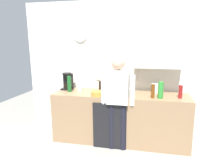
{
  "coord_description": "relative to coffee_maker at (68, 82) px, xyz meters",
  "views": [
    {
      "loc": [
        0.53,
        -3.08,
        1.81
      ],
      "look_at": [
        -0.15,
        0.25,
        1.09
      ],
      "focal_mm": 31.33,
      "sensor_mm": 36.0,
      "label": 1
    }
  ],
  "objects": [
    {
      "name": "coffee_maker",
      "position": [
        0.0,
        0.0,
        0.0
      ],
      "size": [
        0.2,
        0.2,
        0.33
      ],
      "color": "black",
      "rests_on": "kitchen_counter"
    },
    {
      "name": "bottle_clear_soda",
      "position": [
        1.78,
        -0.33,
        -0.01
      ],
      "size": [
        0.09,
        0.09,
        0.28
      ],
      "primitive_type": "cylinder",
      "color": "#2D8C33",
      "rests_on": "kitchen_counter"
    },
    {
      "name": "potted_plant",
      "position": [
        1.06,
        -0.04,
        -0.01
      ],
      "size": [
        0.15,
        0.15,
        0.23
      ],
      "color": "#9E5638",
      "rests_on": "kitchen_counter"
    },
    {
      "name": "cup_white_mug",
      "position": [
        0.29,
        -0.11,
        -0.1
      ],
      "size": [
        0.08,
        0.08,
        0.09
      ],
      "primitive_type": "cylinder",
      "color": "white",
      "rests_on": "kitchen_counter"
    },
    {
      "name": "bottle_amber_beer",
      "position": [
        1.66,
        -0.32,
        -0.03
      ],
      "size": [
        0.06,
        0.06,
        0.23
      ],
      "primitive_type": "cylinder",
      "color": "brown",
      "rests_on": "kitchen_counter"
    },
    {
      "name": "bottle_red_vinegar",
      "position": [
        2.11,
        -0.25,
        -0.04
      ],
      "size": [
        0.06,
        0.06,
        0.22
      ],
      "primitive_type": "cylinder",
      "color": "maroon",
      "rests_on": "kitchen_counter"
    },
    {
      "name": "ground_plane",
      "position": [
        1.09,
        -0.46,
        -1.05
      ],
      "size": [
        8.0,
        8.0,
        0.0
      ],
      "primitive_type": "plane",
      "color": "#9E998E"
    },
    {
      "name": "person_at_sink",
      "position": [
        1.09,
        -0.46,
        -0.11
      ],
      "size": [
        0.57,
        0.22,
        1.6
      ],
      "rotation": [
        0.0,
        0.0,
        0.22
      ],
      "color": "black",
      "rests_on": "ground_plane"
    },
    {
      "name": "dish_soap",
      "position": [
        0.96,
        -0.15,
        -0.07
      ],
      "size": [
        0.06,
        0.06,
        0.18
      ],
      "color": "yellow",
      "rests_on": "kitchen_counter"
    },
    {
      "name": "bottle_olive_oil",
      "position": [
        1.07,
        -0.37,
        -0.02
      ],
      "size": [
        0.06,
        0.06,
        0.25
      ],
      "primitive_type": "cylinder",
      "color": "olive",
      "rests_on": "kitchen_counter"
    },
    {
      "name": "dishwasher_panel",
      "position": [
        0.94,
        -0.49,
        -0.65
      ],
      "size": [
        0.56,
        0.02,
        0.82
      ],
      "primitive_type": "cube",
      "color": "black",
      "rests_on": "ground_plane"
    },
    {
      "name": "back_wall_assembly",
      "position": [
        1.18,
        0.24,
        0.31
      ],
      "size": [
        4.04,
        0.42,
        2.6
      ],
      "color": "white",
      "rests_on": "ground_plane"
    },
    {
      "name": "mixing_bowl",
      "position": [
        0.72,
        -0.37,
        -0.11
      ],
      "size": [
        0.22,
        0.22,
        0.08
      ],
      "primitive_type": "cylinder",
      "color": "orange",
      "rests_on": "kitchen_counter"
    },
    {
      "name": "bottle_dark_sauce",
      "position": [
        0.65,
        0.05,
        -0.06
      ],
      "size": [
        0.06,
        0.06,
        0.18
      ],
      "primitive_type": "cylinder",
      "color": "black",
      "rests_on": "kitchen_counter"
    },
    {
      "name": "bottle_green_wine",
      "position": [
        0.12,
        -0.2,
        0.0
      ],
      "size": [
        0.07,
        0.07,
        0.3
      ],
      "primitive_type": "cylinder",
      "color": "#195923",
      "rests_on": "kitchen_counter"
    },
    {
      "name": "kitchen_counter",
      "position": [
        1.09,
        -0.16,
        -0.6
      ],
      "size": [
        2.44,
        0.64,
        0.91
      ],
      "primitive_type": "cube",
      "color": "#937251",
      "rests_on": "ground_plane"
    },
    {
      "name": "storage_canister",
      "position": [
        1.7,
        0.07,
        -0.06
      ],
      "size": [
        0.14,
        0.14,
        0.17
      ],
      "primitive_type": "cylinder",
      "color": "silver",
      "rests_on": "kitchen_counter"
    }
  ]
}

